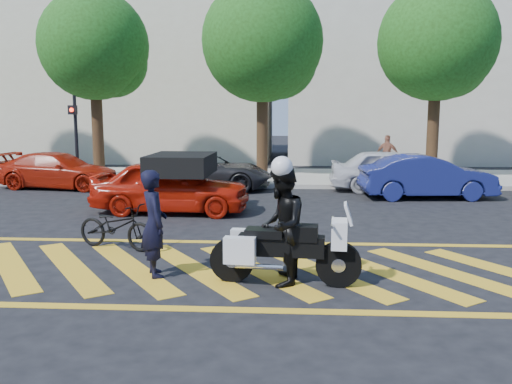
# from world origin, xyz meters

# --- Properties ---
(ground) EXTENTS (90.00, 90.00, 0.00)m
(ground) POSITION_xyz_m (0.00, 0.00, 0.00)
(ground) COLOR black
(ground) RESTS_ON ground
(sidewalk) EXTENTS (60.00, 5.00, 0.15)m
(sidewalk) POSITION_xyz_m (0.00, 12.00, 0.07)
(sidewalk) COLOR #9E998E
(sidewalk) RESTS_ON ground
(crosswalk) EXTENTS (12.33, 4.00, 0.01)m
(crosswalk) POSITION_xyz_m (-0.04, 0.00, 0.00)
(crosswalk) COLOR gold
(crosswalk) RESTS_ON ground
(building_left) EXTENTS (16.00, 8.00, 10.00)m
(building_left) POSITION_xyz_m (-8.00, 21.00, 5.00)
(building_left) COLOR beige
(building_left) RESTS_ON ground
(building_right) EXTENTS (16.00, 8.00, 11.00)m
(building_right) POSITION_xyz_m (9.00, 21.00, 5.50)
(building_right) COLOR beige
(building_right) RESTS_ON ground
(tree_left) EXTENTS (4.20, 4.20, 7.26)m
(tree_left) POSITION_xyz_m (-6.37, 12.06, 4.99)
(tree_left) COLOR black
(tree_left) RESTS_ON ground
(tree_center) EXTENTS (4.60, 4.60, 7.56)m
(tree_center) POSITION_xyz_m (0.13, 12.06, 5.10)
(tree_center) COLOR black
(tree_center) RESTS_ON ground
(tree_right) EXTENTS (4.40, 4.40, 7.41)m
(tree_right) POSITION_xyz_m (6.63, 12.06, 5.05)
(tree_right) COLOR black
(tree_right) RESTS_ON ground
(signal_pole) EXTENTS (0.28, 0.43, 3.20)m
(signal_pole) POSITION_xyz_m (-6.50, 9.74, 1.92)
(signal_pole) COLOR black
(signal_pole) RESTS_ON ground
(officer_bike) EXTENTS (0.66, 0.77, 1.78)m
(officer_bike) POSITION_xyz_m (-1.18, -0.42, 0.89)
(officer_bike) COLOR black
(officer_bike) RESTS_ON ground
(bicycle) EXTENTS (1.84, 1.15, 0.91)m
(bicycle) POSITION_xyz_m (-2.37, 1.25, 0.46)
(bicycle) COLOR black
(bicycle) RESTS_ON ground
(police_motorcycle) EXTENTS (2.41, 0.80, 1.06)m
(police_motorcycle) POSITION_xyz_m (0.94, -0.72, 0.58)
(police_motorcycle) COLOR black
(police_motorcycle) RESTS_ON ground
(officer_moto) EXTENTS (0.80, 0.98, 1.89)m
(officer_moto) POSITION_xyz_m (0.92, -0.72, 0.94)
(officer_moto) COLOR black
(officer_moto) RESTS_ON ground
(red_convertible) EXTENTS (4.22, 1.82, 1.42)m
(red_convertible) POSITION_xyz_m (-2.10, 5.06, 0.71)
(red_convertible) COLOR #B11708
(red_convertible) RESTS_ON ground
(parked_left) EXTENTS (4.45, 2.25, 1.24)m
(parked_left) POSITION_xyz_m (-6.95, 9.20, 0.62)
(parked_left) COLOR #9F1A09
(parked_left) RESTS_ON ground
(parked_mid_left) EXTENTS (4.52, 2.18, 1.24)m
(parked_mid_left) POSITION_xyz_m (-1.77, 9.20, 0.62)
(parked_mid_left) COLOR black
(parked_mid_left) RESTS_ON ground
(parked_mid_right) EXTENTS (4.22, 1.85, 1.41)m
(parked_mid_right) POSITION_xyz_m (4.50, 9.20, 0.71)
(parked_mid_right) COLOR silver
(parked_mid_right) RESTS_ON ground
(parked_right) EXTENTS (4.17, 1.74, 1.34)m
(parked_right) POSITION_xyz_m (5.30, 7.80, 0.67)
(parked_right) COLOR navy
(parked_right) RESTS_ON ground
(pedestrian_right) EXTENTS (0.99, 0.72, 1.55)m
(pedestrian_right) POSITION_xyz_m (4.97, 12.84, 0.93)
(pedestrian_right) COLOR #9B5D46
(pedestrian_right) RESTS_ON sidewalk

